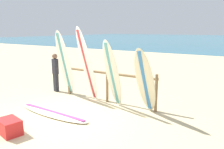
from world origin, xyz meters
The scene contains 9 objects.
ground_plane centered at (0.00, 0.00, 0.00)m, with size 120.00×120.00×0.00m, color #D3BC8C.
surfboard_rack centered at (0.22, 1.73, 0.76)m, with size 3.56×0.09×1.14m.
surfboard_leaning_far_left centered at (-1.41, 1.46, 1.20)m, with size 0.59×0.86×2.40m.
surfboard_leaning_left centered at (-0.30, 1.35, 1.26)m, with size 0.63×0.88×2.51m.
surfboard_leaning_center_left centered at (0.71, 1.30, 1.07)m, with size 0.53×0.81×2.14m.
surfboard_leaning_center centered at (1.78, 1.31, 0.98)m, with size 0.54×0.98×1.96m.
surfboard_lying_on_sand centered at (-0.48, -0.03, 0.04)m, with size 2.60×0.61×0.08m.
beachgoer_standing centered at (-2.20, 1.73, 0.82)m, with size 0.26×0.20×1.49m.
cooler_box centered at (-0.37, -1.46, 0.18)m, with size 0.60×0.40×0.36m, color red.
Camera 1 is at (4.27, -4.24, 2.41)m, focal length 35.79 mm.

